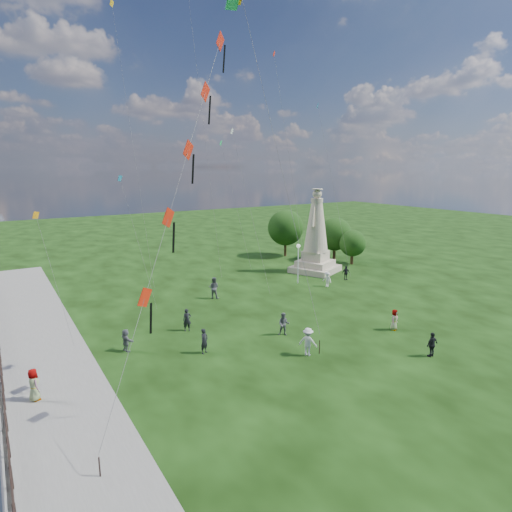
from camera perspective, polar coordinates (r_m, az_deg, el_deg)
waterfront at (r=27.35m, az=-28.37°, el=-14.44°), size 200.00×200.00×1.51m
statue at (r=47.23m, az=7.98°, el=1.99°), size 5.88×5.88×9.11m
lamppost at (r=42.31m, az=5.66°, el=0.12°), size 0.37×0.37×3.97m
tree_row at (r=53.97m, az=7.53°, el=3.16°), size 7.90×11.99×6.01m
person_0 at (r=27.19m, az=-6.90°, el=-11.19°), size 0.69×0.60×1.60m
person_1 at (r=29.74m, az=3.73°, el=-9.06°), size 0.91×0.87×1.61m
person_2 at (r=26.90m, az=6.94°, el=-11.27°), size 1.14×1.27×1.76m
person_3 at (r=28.65m, az=22.42°, el=-10.86°), size 0.92×0.47×1.55m
person_4 at (r=32.17m, az=17.96°, el=-8.09°), size 0.85×0.68×1.51m
person_5 at (r=28.51m, az=-16.95°, el=-10.69°), size 0.85×1.44×1.45m
person_6 at (r=30.86m, az=-9.17°, el=-8.40°), size 0.65×0.50×1.61m
person_7 at (r=37.88m, az=-5.65°, el=-4.24°), size 1.07×1.06×1.92m
person_8 at (r=41.93m, az=9.46°, el=-3.07°), size 0.67×1.04×1.48m
person_9 at (r=44.81m, az=11.88°, el=-2.22°), size 0.93×0.61×1.47m
person_10 at (r=24.46m, az=-27.50°, el=-15.19°), size 0.69×0.91×1.64m
red_kite_train at (r=22.22m, az=-9.18°, el=12.63°), size 10.51×9.35×19.04m
small_kites at (r=43.03m, az=-6.52°, el=16.46°), size 29.17×16.83×31.87m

